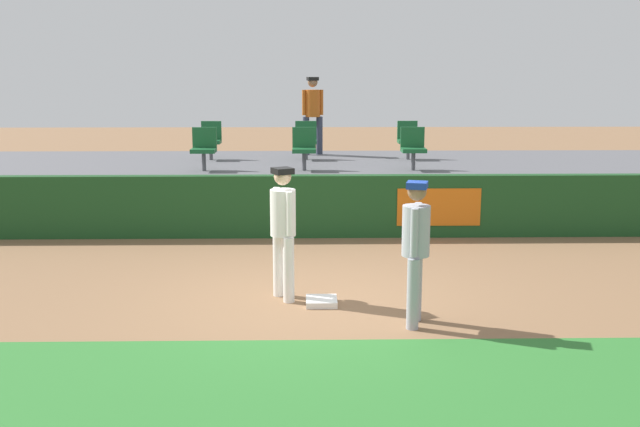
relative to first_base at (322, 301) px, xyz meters
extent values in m
plane|color=#846042|center=(-0.12, 0.12, -0.04)|extent=(60.00, 60.00, 0.00)
cube|color=#2D722D|center=(-0.12, -2.67, -0.04)|extent=(18.00, 2.80, 0.01)
cube|color=white|center=(0.00, 0.00, 0.00)|extent=(0.40, 0.40, 0.08)
cylinder|color=white|center=(-0.56, 0.39, 0.39)|extent=(0.15, 0.15, 0.86)
cylinder|color=white|center=(-0.42, 0.12, 0.39)|extent=(0.15, 0.15, 0.86)
cylinder|color=white|center=(-0.49, 0.25, 1.12)|extent=(0.45, 0.45, 0.60)
sphere|color=beige|center=(-0.49, 0.25, 1.59)|extent=(0.22, 0.22, 0.22)
cube|color=black|center=(-0.49, 0.25, 1.67)|extent=(0.32, 0.32, 0.08)
cylinder|color=white|center=(-0.58, 0.43, 1.14)|extent=(0.09, 0.09, 0.57)
cylinder|color=white|center=(-0.40, 0.08, 1.14)|extent=(0.09, 0.09, 0.57)
ellipsoid|color=brown|center=(-0.50, 0.48, 0.90)|extent=(0.20, 0.23, 0.28)
cylinder|color=#9EA3AD|center=(1.12, -0.62, 0.38)|extent=(0.14, 0.14, 0.84)
cylinder|color=#9EA3AD|center=(1.04, -0.92, 0.38)|extent=(0.14, 0.14, 0.84)
cylinder|color=#9EA3AD|center=(1.08, -0.77, 1.10)|extent=(0.40, 0.40, 0.59)
sphere|color=#8C6647|center=(1.08, -0.77, 1.56)|extent=(0.22, 0.22, 0.22)
cube|color=#193899|center=(1.08, -0.77, 1.64)|extent=(0.28, 0.28, 0.08)
cylinder|color=#9EA3AD|center=(1.13, -0.58, 1.12)|extent=(0.09, 0.09, 0.56)
cylinder|color=#9EA3AD|center=(1.03, -0.96, 1.12)|extent=(0.09, 0.09, 0.56)
cube|color=#19471E|center=(-0.12, 3.90, 0.52)|extent=(18.00, 0.24, 1.13)
cube|color=orange|center=(2.19, 3.77, 0.52)|extent=(1.50, 0.02, 0.68)
cube|color=#59595E|center=(-0.12, 6.47, 0.47)|extent=(18.00, 4.80, 1.03)
cylinder|color=#4C4C51|center=(2.07, 7.07, 1.19)|extent=(0.08, 0.08, 0.40)
cube|color=#19592D|center=(2.07, 7.07, 1.39)|extent=(0.44, 0.44, 0.08)
cube|color=#19592D|center=(2.07, 7.26, 1.63)|extent=(0.44, 0.06, 0.40)
cylinder|color=#4C4C51|center=(-0.19, 7.07, 1.19)|extent=(0.08, 0.08, 0.40)
cube|color=#19592D|center=(-0.19, 7.07, 1.39)|extent=(0.47, 0.44, 0.08)
cube|color=#19592D|center=(-0.19, 7.26, 1.63)|extent=(0.47, 0.06, 0.40)
cylinder|color=#4C4C51|center=(1.93, 5.27, 1.19)|extent=(0.08, 0.08, 0.40)
cube|color=#19592D|center=(1.93, 5.27, 1.39)|extent=(0.47, 0.44, 0.08)
cube|color=#19592D|center=(1.93, 5.46, 1.63)|extent=(0.47, 0.06, 0.40)
cylinder|color=#4C4C51|center=(-2.20, 5.27, 1.19)|extent=(0.08, 0.08, 0.40)
cube|color=#19592D|center=(-2.20, 5.27, 1.39)|extent=(0.48, 0.44, 0.08)
cube|color=#19592D|center=(-2.20, 5.46, 1.63)|extent=(0.48, 0.06, 0.40)
cylinder|color=#4C4C51|center=(-2.29, 7.07, 1.19)|extent=(0.08, 0.08, 0.40)
cube|color=#19592D|center=(-2.29, 7.07, 1.39)|extent=(0.44, 0.44, 0.08)
cube|color=#19592D|center=(-2.29, 7.26, 1.63)|extent=(0.44, 0.06, 0.40)
cylinder|color=#4C4C51|center=(-0.23, 5.27, 1.19)|extent=(0.08, 0.08, 0.40)
cube|color=#19592D|center=(-0.23, 5.27, 1.39)|extent=(0.46, 0.44, 0.08)
cube|color=#19592D|center=(-0.23, 5.46, 1.63)|extent=(0.46, 0.06, 0.40)
cylinder|color=#33384C|center=(0.12, 8.10, 1.43)|extent=(0.15, 0.15, 0.88)
cylinder|color=#33384C|center=(-0.19, 8.03, 1.43)|extent=(0.15, 0.15, 0.88)
cylinder|color=#BF5919|center=(-0.03, 8.07, 2.18)|extent=(0.41, 0.41, 0.62)
sphere|color=#8C6647|center=(-0.03, 8.07, 2.67)|extent=(0.23, 0.23, 0.23)
cube|color=black|center=(-0.03, 8.07, 2.74)|extent=(0.29, 0.29, 0.08)
cylinder|color=#BF5919|center=(0.17, 8.11, 2.20)|extent=(0.09, 0.09, 0.58)
cylinder|color=#BF5919|center=(-0.23, 8.02, 2.20)|extent=(0.09, 0.09, 0.58)
camera|label=1|loc=(-0.19, -8.98, 2.92)|focal=40.83mm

